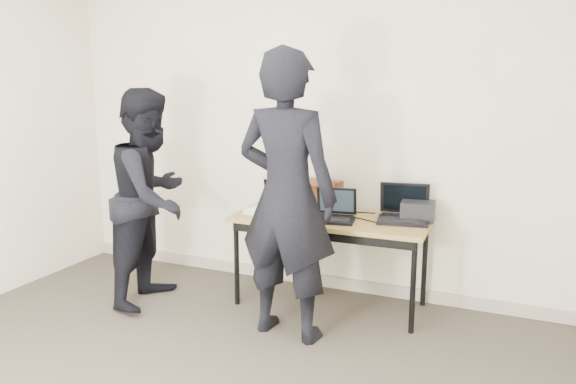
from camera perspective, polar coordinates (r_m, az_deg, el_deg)
The scene contains 13 objects.
room at distance 2.75m, azimuth -15.36°, elevation 2.09°, with size 4.60×4.60×2.80m.
desk at distance 4.36m, azimuth 4.34°, elevation -3.34°, with size 1.52×0.69×0.72m.
laptop_beige at distance 4.48m, azimuth -1.66°, elevation -1.41°, with size 0.37×0.36×0.26m.
laptop_center at distance 4.26m, azimuth 4.78°, elevation -2.13°, with size 0.35×0.34×0.23m.
laptop_right at distance 4.32m, azimuth 11.64°, elevation -2.02°, with size 0.42×0.41×0.27m.
leather_satchel at distance 4.58m, azimuth 3.17°, elevation -0.18°, with size 0.38×0.23×0.25m.
tissue at distance 4.54m, azimuth 3.57°, elevation 1.73°, with size 0.13×0.10×0.08m, color white.
equipment_box at distance 4.35m, azimuth 13.06°, elevation -1.86°, with size 0.25×0.21×0.14m, color black.
power_brick at distance 4.26m, azimuth 0.81°, elevation -2.61°, with size 0.09×0.05×0.03m, color black.
cables at distance 4.33m, azimuth 4.95°, elevation -2.59°, with size 1.15×0.45×0.01m.
person_typist at distance 3.78m, azimuth -0.15°, elevation -0.48°, with size 0.72×0.47×1.98m, color black.
person_observer at distance 4.55m, azimuth -13.70°, elevation -0.52°, with size 0.83×0.64×1.70m, color black.
baseboard at distance 4.98m, azimuth 1.84°, elevation -8.72°, with size 4.50×0.03×0.10m, color #A89C8B.
Camera 1 is at (1.71, -2.11, 1.79)m, focal length 35.00 mm.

